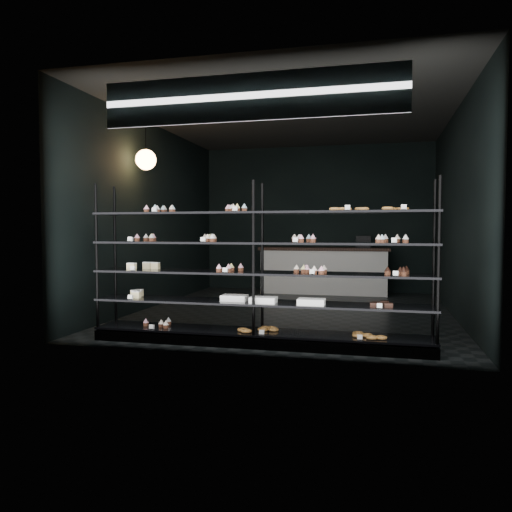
% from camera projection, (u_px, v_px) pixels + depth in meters
% --- Properties ---
extents(room, '(5.01, 6.01, 3.20)m').
position_uv_depth(room, '(294.00, 215.00, 8.16)').
color(room, black).
rests_on(room, ground).
extents(display_shelf, '(4.00, 0.50, 1.91)m').
position_uv_depth(display_shelf, '(256.00, 292.00, 5.84)').
color(display_shelf, black).
rests_on(display_shelf, room).
extents(signage, '(3.30, 0.05, 0.50)m').
position_uv_depth(signage, '(249.00, 97.00, 5.26)').
color(signage, '#0D1943').
rests_on(signage, room).
extents(pendant_lamp, '(0.32, 0.32, 0.89)m').
position_uv_depth(pendant_lamp, '(146.00, 160.00, 7.80)').
color(pendant_lamp, black).
rests_on(pendant_lamp, room).
extents(service_counter, '(2.73, 0.65, 1.23)m').
position_uv_depth(service_counter, '(324.00, 270.00, 10.58)').
color(service_counter, silver).
rests_on(service_counter, room).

